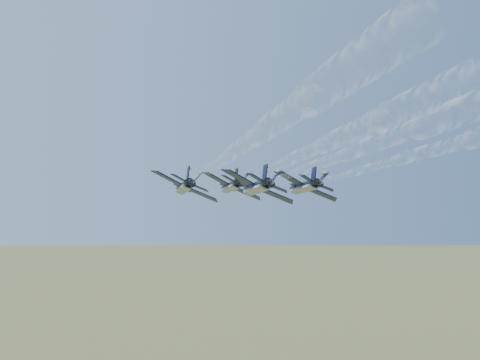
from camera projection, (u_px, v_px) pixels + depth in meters
name	position (u px, v px, depth m)	size (l,w,h in m)	color
jet_lead	(231.00, 186.00, 105.56)	(10.23, 14.86, 5.08)	black
jet_left	(184.00, 186.00, 93.67)	(10.23, 14.86, 5.08)	black
jet_right	(304.00, 186.00, 97.69)	(10.23, 14.86, 5.08)	black
jet_slot	(257.00, 187.00, 85.69)	(10.23, 14.86, 5.08)	black
smoke_trail_lead	(333.00, 189.00, 55.38)	(16.44, 64.96, 3.01)	white
smoke_trail_left	(261.00, 190.00, 43.50)	(16.44, 64.96, 3.01)	white
smoke_trail_slot	(452.00, 192.00, 35.52)	(16.44, 64.96, 3.01)	white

